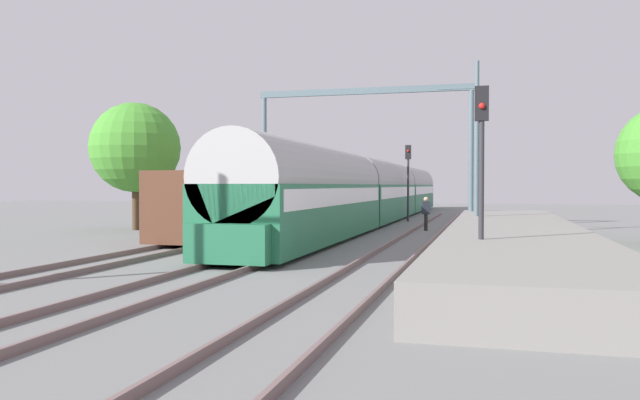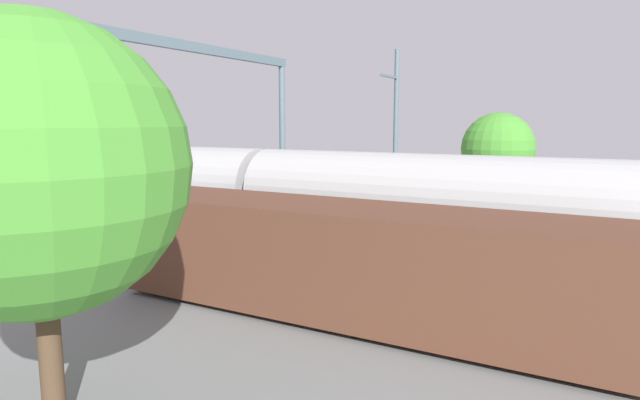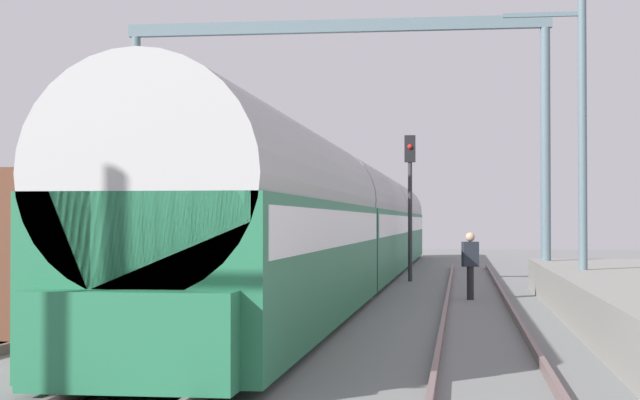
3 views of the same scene
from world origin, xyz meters
name	(u,v)px [view 1 (image 1 of 3)]	position (x,y,z in m)	size (l,w,h in m)	color
ground	(286,251)	(0.00, 0.00, 0.00)	(120.00, 120.00, 0.00)	slate
track_far_west	(183,246)	(-3.98, 0.00, 0.08)	(1.51, 60.00, 0.16)	#6E5655
track_west	(286,248)	(0.00, 0.00, 0.08)	(1.52, 60.00, 0.16)	#6E5655
track_east	(398,252)	(3.98, 0.00, 0.08)	(1.51, 60.00, 0.16)	#6E5655
platform	(514,238)	(7.80, 2.00, 0.45)	(4.40, 28.00, 0.90)	gray
passenger_train	(378,191)	(0.00, 19.36, 1.97)	(2.93, 49.20, 3.82)	#236B47
freight_car	(242,204)	(-3.98, 5.79, 1.47)	(2.80, 13.00, 2.70)	#563323
person_crossing	(426,211)	(3.84, 11.22, 1.03)	(0.45, 0.35, 1.73)	#242424
railway_signal_near	(482,154)	(6.75, -4.18, 3.15)	(0.36, 0.30, 4.90)	#2D2D33
railway_signal_far	(408,172)	(1.92, 19.37, 3.14)	(0.36, 0.30, 4.89)	#2D2D33
catenary_gantry	(363,127)	(0.00, 14.22, 5.62)	(12.37, 0.28, 7.86)	slate
catenary_pole_east_mid	(476,145)	(6.33, 8.62, 4.15)	(1.90, 0.20, 8.00)	slate
tree_west_background	(135,148)	(-10.76, 7.89, 4.26)	(4.63, 4.63, 6.59)	#4C3826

